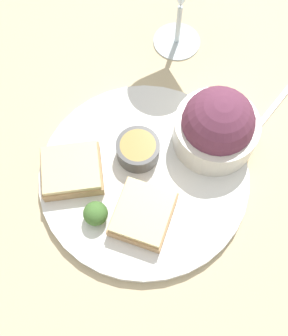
% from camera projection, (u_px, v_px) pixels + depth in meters
% --- Properties ---
extents(ground_plane, '(4.00, 4.00, 0.00)m').
position_uv_depth(ground_plane, '(144.00, 177.00, 0.60)').
color(ground_plane, '#C6B289').
extents(dinner_plate, '(0.29, 0.29, 0.01)m').
position_uv_depth(dinner_plate, '(144.00, 176.00, 0.59)').
color(dinner_plate, white).
rests_on(dinner_plate, ground_plane).
extents(salad_bowl, '(0.12, 0.12, 0.10)m').
position_uv_depth(salad_bowl, '(217.00, 127.00, 0.57)').
color(salad_bowl, silver).
rests_on(salad_bowl, dinner_plate).
extents(sauce_ramekin, '(0.06, 0.06, 0.03)m').
position_uv_depth(sauce_ramekin, '(138.00, 149.00, 0.58)').
color(sauce_ramekin, '#4C4C4C').
rests_on(sauce_ramekin, dinner_plate).
extents(cheese_toast_near, '(0.11, 0.11, 0.03)m').
position_uv_depth(cheese_toast_near, '(72.00, 170.00, 0.57)').
color(cheese_toast_near, tan).
rests_on(cheese_toast_near, dinner_plate).
extents(cheese_toast_far, '(0.10, 0.10, 0.03)m').
position_uv_depth(cheese_toast_far, '(143.00, 214.00, 0.55)').
color(cheese_toast_far, tan).
rests_on(cheese_toast_far, dinner_plate).
extents(garnish, '(0.03, 0.03, 0.03)m').
position_uv_depth(garnish, '(97.00, 215.00, 0.55)').
color(garnish, '#477533').
rests_on(garnish, dinner_plate).
extents(fork, '(0.16, 0.03, 0.01)m').
position_uv_depth(fork, '(287.00, 90.00, 0.65)').
color(fork, silver).
rests_on(fork, ground_plane).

